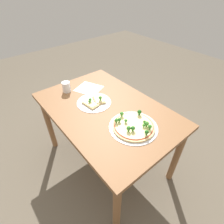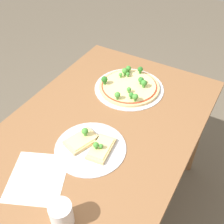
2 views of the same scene
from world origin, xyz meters
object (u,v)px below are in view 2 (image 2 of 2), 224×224
Objects in this scene: pizza_tray_slice at (91,145)px; drinking_cup at (61,214)px; pizza_tray_whole at (129,86)px; dining_table at (101,140)px.

drinking_cup reaches higher than pizza_tray_slice.
pizza_tray_whole is at bearing 10.67° from drinking_cup.
dining_table is 12.61× the size of drinking_cup.
dining_table is 0.17m from pizza_tray_slice.
drinking_cup is at bearing -163.98° from dining_table.
drinking_cup is (-0.47, -0.13, 0.15)m from dining_table.
drinking_cup reaches higher than pizza_tray_whole.
drinking_cup is at bearing -169.33° from pizza_tray_whole.
pizza_tray_whole reaches higher than pizza_tray_slice.
dining_table is 4.12× the size of pizza_tray_slice.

